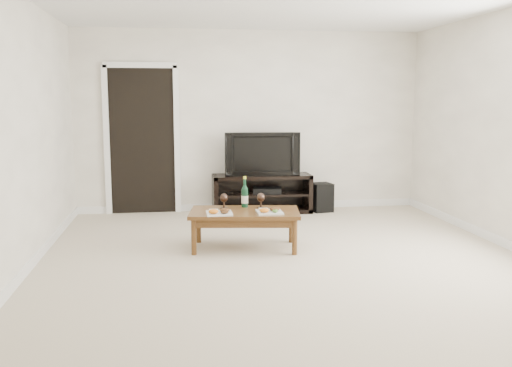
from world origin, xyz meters
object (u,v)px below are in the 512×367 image
(media_console, at_px, (262,194))
(television, at_px, (262,153))
(coffee_table, at_px, (245,230))
(subwoofer, at_px, (322,197))

(media_console, height_order, television, television)
(media_console, distance_m, coffee_table, 2.00)
(media_console, relative_size, subwoofer, 3.41)
(subwoofer, bearing_deg, television, 167.27)
(media_console, distance_m, television, 0.58)
(media_console, distance_m, subwoofer, 0.88)
(television, relative_size, coffee_table, 0.90)
(coffee_table, bearing_deg, media_console, 75.83)
(television, bearing_deg, media_console, 0.00)
(television, distance_m, subwoofer, 1.09)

